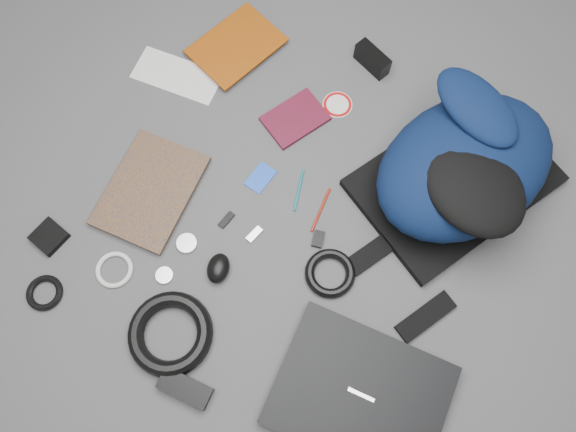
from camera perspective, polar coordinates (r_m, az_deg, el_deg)
The scene contains 24 objects.
ground at distance 1.47m, azimuth 0.00°, elevation -0.25°, with size 4.00×4.00×0.00m, color #4F4F51.
backpack at distance 1.47m, azimuth 17.52°, elevation 4.88°, with size 0.37×0.54×0.23m, color black, non-canonical shape.
laptop at distance 1.38m, azimuth 7.33°, elevation -17.58°, with size 0.39×0.30×0.04m, color black.
textbook_red at distance 1.76m, azimuth -7.41°, elevation 18.50°, with size 0.18×0.25×0.03m, color #803507.
comic_book at distance 1.57m, azimuth -17.20°, elevation 3.93°, with size 0.22×0.30×0.02m, color #9F650B.
envelope at distance 1.69m, azimuth -11.19°, elevation 13.82°, with size 0.25×0.11×0.00m, color silver.
dvd_case at distance 1.58m, azimuth 0.74°, elevation 9.87°, with size 0.12×0.17×0.01m, color #420C1B.
compact_camera at distance 1.67m, azimuth 8.56°, elevation 15.47°, with size 0.11×0.04×0.06m, color black.
sticker_disc at distance 1.62m, azimuth 5.05°, elevation 11.20°, with size 0.08×0.08×0.00m, color white.
pen_teal at distance 1.50m, azimuth 1.11°, elevation 2.65°, with size 0.01×0.01×0.12m, color #0C6D6D.
pen_red at distance 1.48m, azimuth 3.35°, elevation 0.64°, with size 0.01×0.01×0.13m, color maroon.
id_badge at distance 1.51m, azimuth -2.82°, elevation 3.90°, with size 0.05×0.08×0.00m, color blue.
usb_black at distance 1.47m, azimuth -6.27°, elevation -0.39°, with size 0.02×0.05×0.01m, color black.
usb_silver at distance 1.46m, azimuth -3.43°, elevation -1.88°, with size 0.02×0.05×0.01m, color silver.
key_fob at distance 1.45m, azimuth 3.08°, elevation -2.35°, with size 0.03×0.04×0.01m, color black.
mouse at distance 1.42m, azimuth -7.10°, elevation -5.29°, with size 0.06×0.08×0.04m, color black.
headphone_left at distance 1.47m, azimuth -10.24°, elevation -2.76°, with size 0.05×0.05×0.01m, color silver.
headphone_right at distance 1.46m, azimuth -12.44°, elevation -5.91°, with size 0.04×0.04×0.01m, color silver.
cable_coil at distance 1.42m, azimuth 4.29°, elevation -5.82°, with size 0.13×0.13×0.02m, color black.
power_brick at distance 1.40m, azimuth -10.41°, elevation -16.83°, with size 0.13×0.05×0.03m, color black.
power_cord_coil at distance 1.41m, azimuth -11.86°, elevation -11.61°, with size 0.21×0.21×0.04m, color black.
pouch at distance 1.57m, azimuth -23.10°, elevation -1.95°, with size 0.08×0.08×0.02m, color black.
earbud_coil at distance 1.54m, azimuth -23.50°, elevation -7.17°, with size 0.09×0.09×0.02m, color black.
white_cable_coil at distance 1.49m, azimuth -17.23°, elevation -5.23°, with size 0.10×0.10×0.01m, color silver.
Camera 1 is at (0.24, -0.41, 1.39)m, focal length 35.00 mm.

